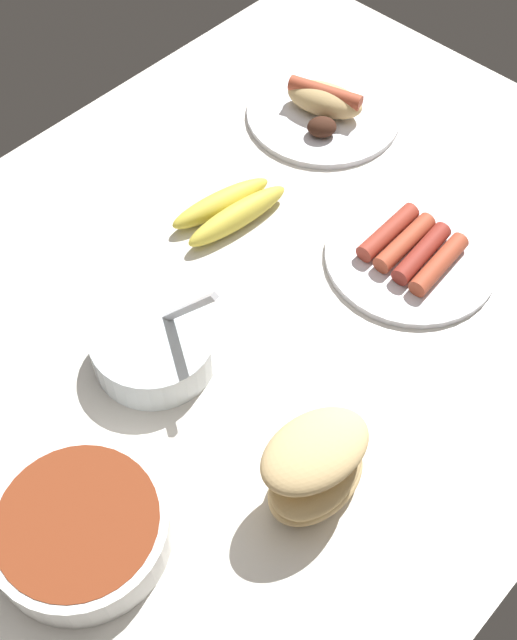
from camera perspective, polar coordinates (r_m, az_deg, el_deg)
The scene contains 7 objects.
ground_plane at distance 104.58cm, azimuth -0.24°, elevation 1.34°, with size 120.00×90.00×3.00cm, color silver.
bowl_coleslaw at distance 96.18cm, azimuth -7.47°, elevation -1.76°, with size 15.03×15.03×14.90cm.
banana_bunch at distance 110.82cm, azimuth -2.06°, elevation 7.87°, with size 16.86×9.32×3.59cm.
plate_sausages at distance 108.25cm, azimuth 10.87°, elevation 4.67°, with size 23.09×23.09×3.49cm.
bread_stack at distance 84.87cm, azimuth 4.10°, elevation -10.41°, with size 13.75×10.52×10.80cm.
bowl_chili at distance 86.87cm, azimuth -12.58°, elevation -14.30°, with size 18.68×18.68×4.96cm.
plate_hotdog_assembled at distance 126.81cm, azimuth 4.69°, elevation 14.81°, with size 23.78×23.78×5.61cm.
Camera 1 is at (-45.49, -43.68, 81.93)cm, focal length 44.88 mm.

